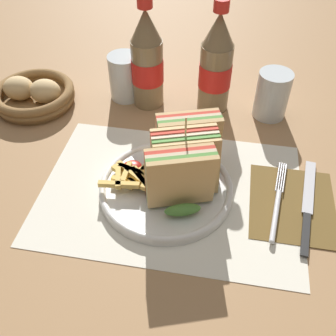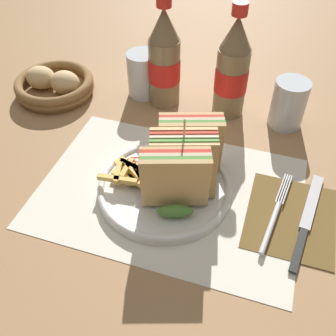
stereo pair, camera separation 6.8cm
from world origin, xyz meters
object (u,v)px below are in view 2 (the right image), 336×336
at_px(coke_bottle_far, 232,70).
at_px(glass_near, 288,107).
at_px(plate_main, 164,188).
at_px(club_sandwich, 183,162).
at_px(bread_basket, 54,85).
at_px(knife, 307,220).
at_px(glass_far, 143,74).
at_px(fork, 273,219).
at_px(coke_bottle_near, 164,60).

bearing_deg(coke_bottle_far, glass_near, -3.04).
relative_size(plate_main, coke_bottle_far, 0.98).
bearing_deg(coke_bottle_far, plate_main, -101.73).
bearing_deg(club_sandwich, bread_basket, 150.93).
distance_m(knife, coke_bottle_far, 0.34).
bearing_deg(club_sandwich, glass_far, 122.83).
distance_m(coke_bottle_far, glass_far, 0.21).
height_order(club_sandwich, glass_far, club_sandwich).
bearing_deg(bread_basket, plate_main, -32.49).
xyz_separation_m(club_sandwich, fork, (0.16, -0.02, -0.06)).
xyz_separation_m(club_sandwich, knife, (0.21, -0.00, -0.07)).
distance_m(glass_near, glass_far, 0.32).
xyz_separation_m(knife, glass_far, (-0.39, 0.27, 0.04)).
relative_size(club_sandwich, coke_bottle_near, 0.76).
bearing_deg(coke_bottle_near, bread_basket, -169.05).
height_order(coke_bottle_far, bread_basket, coke_bottle_far).
height_order(coke_bottle_near, bread_basket, coke_bottle_near).
relative_size(knife, coke_bottle_far, 0.91).
bearing_deg(coke_bottle_near, plate_main, -71.72).
relative_size(plate_main, knife, 1.08).
xyz_separation_m(glass_far, bread_basket, (-0.19, -0.06, -0.03)).
height_order(coke_bottle_near, glass_near, coke_bottle_near).
xyz_separation_m(coke_bottle_far, glass_far, (-0.20, 0.01, -0.05)).
xyz_separation_m(fork, knife, (0.05, 0.02, -0.00)).
xyz_separation_m(club_sandwich, coke_bottle_far, (0.03, 0.26, 0.03)).
relative_size(plate_main, coke_bottle_near, 0.98).
relative_size(knife, glass_near, 2.13).
bearing_deg(knife, bread_basket, 167.56).
bearing_deg(glass_near, coke_bottle_near, -179.93).
height_order(knife, bread_basket, bread_basket).
bearing_deg(plate_main, glass_near, 55.73).
xyz_separation_m(fork, glass_near, (-0.01, 0.27, 0.04)).
height_order(plate_main, bread_basket, bread_basket).
height_order(club_sandwich, bread_basket, club_sandwich).
height_order(coke_bottle_near, glass_far, coke_bottle_near).
bearing_deg(knife, glass_near, 111.26).
distance_m(plate_main, coke_bottle_far, 0.29).
xyz_separation_m(plate_main, coke_bottle_far, (0.06, 0.27, 0.09)).
xyz_separation_m(knife, glass_near, (-0.06, 0.26, 0.04)).
distance_m(club_sandwich, coke_bottle_far, 0.26).
relative_size(fork, knife, 0.85).
relative_size(fork, glass_near, 1.82).
bearing_deg(club_sandwich, fork, -7.07).
relative_size(coke_bottle_far, bread_basket, 1.34).
bearing_deg(fork, knife, 23.44).
height_order(coke_bottle_near, coke_bottle_far, same).
xyz_separation_m(club_sandwich, glass_near, (0.15, 0.25, -0.03)).
bearing_deg(plate_main, glass_far, 117.22).
bearing_deg(knife, club_sandwich, -174.01).
height_order(plate_main, club_sandwich, club_sandwich).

